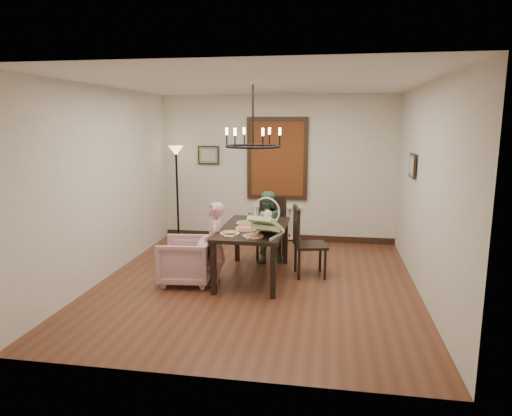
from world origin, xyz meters
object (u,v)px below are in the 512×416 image
(elderly_woman, at_px, (215,250))
(baby_bouncer, at_px, (266,223))
(dining_table, at_px, (253,233))
(chair_right, at_px, (310,241))
(chair_far, at_px, (271,228))
(drinking_glass, at_px, (264,224))
(floor_lamp, at_px, (177,195))
(seated_man, at_px, (266,233))
(armchair, at_px, (186,260))

(elderly_woman, xyz_separation_m, baby_bouncer, (0.76, -0.16, 0.46))
(dining_table, height_order, baby_bouncer, baby_bouncer)
(chair_right, bearing_deg, baby_bouncer, 129.36)
(baby_bouncer, bearing_deg, chair_far, 109.62)
(drinking_glass, bearing_deg, baby_bouncer, -77.17)
(chair_right, distance_m, floor_lamp, 3.15)
(drinking_glass, bearing_deg, floor_lamp, 135.24)
(chair_right, relative_size, seated_man, 1.09)
(chair_right, bearing_deg, floor_lamp, 45.55)
(dining_table, height_order, armchair, dining_table)
(chair_right, distance_m, elderly_woman, 1.44)
(seated_man, height_order, baby_bouncer, baby_bouncer)
(chair_far, distance_m, seated_man, 0.18)
(chair_right, xyz_separation_m, seated_man, (-0.75, 0.59, -0.04))
(baby_bouncer, height_order, floor_lamp, floor_lamp)
(armchair, height_order, baby_bouncer, baby_bouncer)
(dining_table, distance_m, chair_far, 1.01)
(drinking_glass, bearing_deg, armchair, -163.79)
(armchair, relative_size, seated_man, 0.74)
(dining_table, bearing_deg, armchair, -157.72)
(chair_right, height_order, floor_lamp, floor_lamp)
(baby_bouncer, bearing_deg, dining_table, 133.08)
(armchair, height_order, seated_man, seated_man)
(elderly_woman, bearing_deg, armchair, -93.52)
(chair_right, relative_size, floor_lamp, 0.59)
(dining_table, xyz_separation_m, elderly_woman, (-0.50, -0.33, -0.20))
(drinking_glass, bearing_deg, seated_man, 95.77)
(chair_far, bearing_deg, baby_bouncer, -83.32)
(chair_far, bearing_deg, drinking_glass, -86.55)
(elderly_woman, height_order, floor_lamp, floor_lamp)
(dining_table, height_order, seated_man, seated_man)
(chair_right, height_order, elderly_woman, chair_right)
(dining_table, bearing_deg, elderly_woman, -146.64)
(chair_far, bearing_deg, elderly_woman, -114.03)
(chair_far, distance_m, baby_bouncer, 1.54)
(seated_man, relative_size, baby_bouncer, 1.77)
(dining_table, relative_size, chair_far, 1.56)
(armchair, xyz_separation_m, drinking_glass, (1.09, 0.32, 0.51))
(chair_right, bearing_deg, dining_table, 93.43)
(elderly_woman, xyz_separation_m, drinking_glass, (0.66, 0.27, 0.35))
(chair_far, xyz_separation_m, floor_lamp, (-1.94, 0.92, 0.37))
(floor_lamp, bearing_deg, dining_table, -46.44)
(dining_table, bearing_deg, floor_lamp, 133.88)
(chair_right, bearing_deg, chair_far, 30.52)
(chair_far, height_order, baby_bouncer, baby_bouncer)
(chair_right, bearing_deg, seated_man, 39.67)
(chair_far, height_order, drinking_glass, chair_far)
(baby_bouncer, relative_size, floor_lamp, 0.31)
(chair_far, relative_size, floor_lamp, 0.59)
(seated_man, bearing_deg, chair_right, 126.33)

